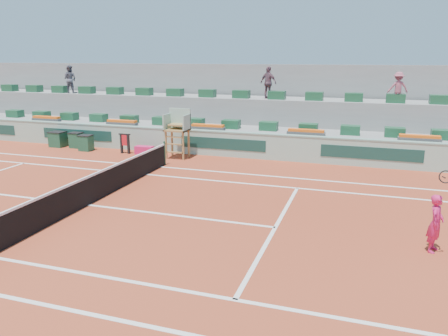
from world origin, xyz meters
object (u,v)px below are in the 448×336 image
Objects in this scene: player_bag at (144,150)px; drink_cooler_a at (86,143)px; tennis_player at (436,223)px; umpire_chair at (178,127)px.

drink_cooler_a is (-3.35, -0.18, 0.21)m from player_bag.
tennis_player is at bearing -26.02° from drink_cooler_a.
player_bag is 0.41× the size of tennis_player.
drink_cooler_a is 0.37× the size of tennis_player.
tennis_player is at bearing -32.34° from player_bag.
drink_cooler_a is 17.66m from tennis_player.
umpire_chair reaches higher than player_bag.
tennis_player is (10.56, -7.79, -0.77)m from umpire_chair.
umpire_chair is (1.95, -0.13, 1.33)m from player_bag.
tennis_player is (12.52, -7.93, 0.56)m from player_bag.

